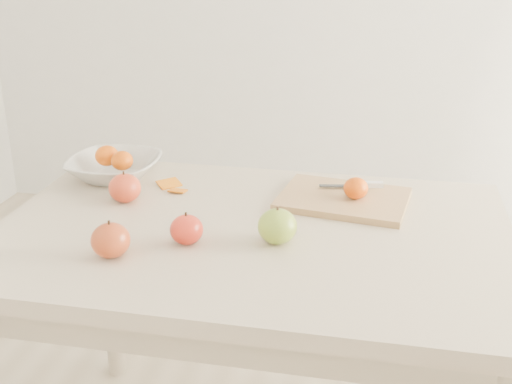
# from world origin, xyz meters

# --- Properties ---
(table) EXTENTS (1.20, 0.80, 0.75)m
(table) POSITION_xyz_m (0.00, 0.00, 0.65)
(table) COLOR beige
(table) RESTS_ON ground
(cutting_board) EXTENTS (0.35, 0.28, 0.02)m
(cutting_board) POSITION_xyz_m (0.20, 0.19, 0.76)
(cutting_board) COLOR #AB7C55
(cutting_board) RESTS_ON table
(board_tangerine) EXTENTS (0.06, 0.06, 0.05)m
(board_tangerine) POSITION_xyz_m (0.23, 0.18, 0.80)
(board_tangerine) COLOR #DE4907
(board_tangerine) RESTS_ON cutting_board
(fruit_bowl) EXTENTS (0.25, 0.25, 0.06)m
(fruit_bowl) POSITION_xyz_m (-0.44, 0.24, 0.78)
(fruit_bowl) COLOR silver
(fruit_bowl) RESTS_ON table
(bowl_tangerine_near) EXTENTS (0.07, 0.07, 0.06)m
(bowl_tangerine_near) POSITION_xyz_m (-0.47, 0.25, 0.81)
(bowl_tangerine_near) COLOR #E95F08
(bowl_tangerine_near) RESTS_ON fruit_bowl
(bowl_tangerine_far) EXTENTS (0.06, 0.06, 0.05)m
(bowl_tangerine_far) POSITION_xyz_m (-0.41, 0.23, 0.81)
(bowl_tangerine_far) COLOR #DA6407
(bowl_tangerine_far) RESTS_ON fruit_bowl
(orange_peel_a) EXTENTS (0.07, 0.07, 0.01)m
(orange_peel_a) POSITION_xyz_m (-0.28, 0.22, 0.75)
(orange_peel_a) COLOR orange
(orange_peel_a) RESTS_ON table
(orange_peel_b) EXTENTS (0.05, 0.04, 0.01)m
(orange_peel_b) POSITION_xyz_m (-0.24, 0.18, 0.75)
(orange_peel_b) COLOR orange
(orange_peel_b) RESTS_ON table
(paring_knife) EXTENTS (0.17, 0.06, 0.01)m
(paring_knife) POSITION_xyz_m (0.25, 0.26, 0.78)
(paring_knife) COLOR white
(paring_knife) RESTS_ON cutting_board
(apple_green) EXTENTS (0.09, 0.09, 0.08)m
(apple_green) POSITION_xyz_m (0.07, -0.06, 0.79)
(apple_green) COLOR olive
(apple_green) RESTS_ON table
(apple_red_c) EXTENTS (0.08, 0.08, 0.08)m
(apple_red_c) POSITION_xyz_m (-0.26, -0.20, 0.79)
(apple_red_c) COLOR maroon
(apple_red_c) RESTS_ON table
(apple_red_a) EXTENTS (0.08, 0.08, 0.07)m
(apple_red_a) POSITION_xyz_m (-0.35, 0.09, 0.79)
(apple_red_a) COLOR #A32117
(apple_red_a) RESTS_ON table
(apple_red_e) EXTENTS (0.07, 0.07, 0.07)m
(apple_red_e) POSITION_xyz_m (-0.12, -0.11, 0.78)
(apple_red_e) COLOR #A1030C
(apple_red_e) RESTS_ON table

